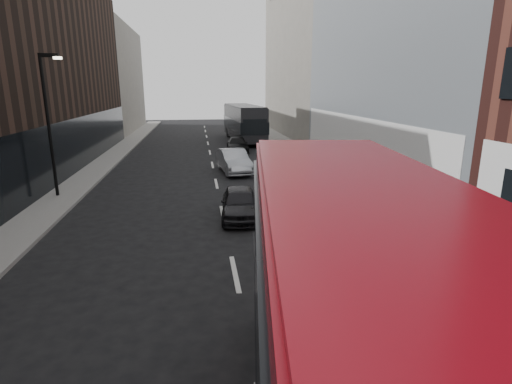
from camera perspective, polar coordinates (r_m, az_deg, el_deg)
name	(u,v)px	position (r m, az deg, el deg)	size (l,w,h in m)	color
sidewalk_right	(314,164)	(29.99, 8.33, 4.01)	(3.00, 80.00, 0.15)	slate
sidewalk_left	(96,170)	(29.61, -21.85, 2.97)	(2.00, 80.00, 0.15)	slate
building_modern_block	(404,13)	(27.59, 20.35, 22.91)	(5.03, 22.00, 20.00)	#92969C
building_victorian	(303,51)	(49.00, 6.77, 19.40)	(6.50, 24.00, 21.00)	slate
building_left_mid	(54,68)	(34.89, -26.86, 15.56)	(5.00, 24.00, 14.00)	black
building_left_far	(113,80)	(56.24, -19.72, 14.84)	(5.00, 20.00, 13.00)	slate
street_lamp	(49,116)	(22.48, -27.45, 9.57)	(1.06, 0.22, 7.00)	black
grey_bus	(244,122)	(43.01, -1.76, 9.97)	(3.50, 11.81, 3.76)	black
car_a	(240,203)	(17.49, -2.34, -1.53)	(1.59, 3.95, 1.35)	black
car_b	(234,161)	(26.92, -3.21, 4.45)	(1.64, 4.71, 1.55)	#9B9EA3
car_c	(237,145)	(35.76, -2.67, 6.78)	(1.79, 4.41, 1.28)	black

